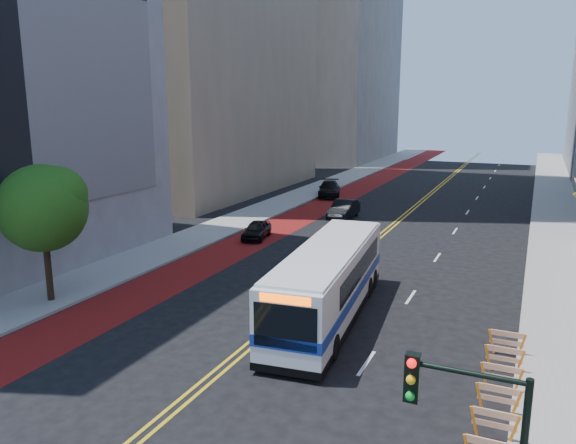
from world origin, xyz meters
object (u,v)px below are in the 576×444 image
at_px(car_b, 344,209).
at_px(car_a, 257,230).
at_px(traffic_signal, 471,441).
at_px(transit_bus, 329,281).
at_px(car_c, 329,189).
at_px(street_tree, 44,205).

bearing_deg(car_b, car_a, -112.86).
height_order(traffic_signal, car_a, traffic_signal).
xyz_separation_m(transit_bus, car_b, (-6.34, 21.17, -0.99)).
distance_m(transit_bus, car_a, 15.61).
relative_size(transit_bus, car_b, 2.65).
bearing_deg(car_b, transit_bus, -75.04).
distance_m(car_b, car_c, 11.03).
distance_m(street_tree, car_b, 26.10).
bearing_deg(traffic_signal, transit_bus, 119.56).
xyz_separation_m(street_tree, car_b, (6.81, 24.86, -4.13)).
distance_m(traffic_signal, transit_bus, 15.35).
relative_size(traffic_signal, transit_bus, 0.41).
distance_m(car_a, car_c, 19.09).
relative_size(street_tree, car_c, 1.26).
height_order(car_b, car_c, car_b).
distance_m(street_tree, traffic_signal, 22.79).
height_order(street_tree, transit_bus, street_tree).
bearing_deg(traffic_signal, street_tree, 155.18).
distance_m(traffic_signal, car_a, 30.83).
xyz_separation_m(street_tree, traffic_signal, (20.66, -9.55, -1.19)).
bearing_deg(street_tree, car_c, 86.80).
bearing_deg(traffic_signal, car_c, 112.89).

